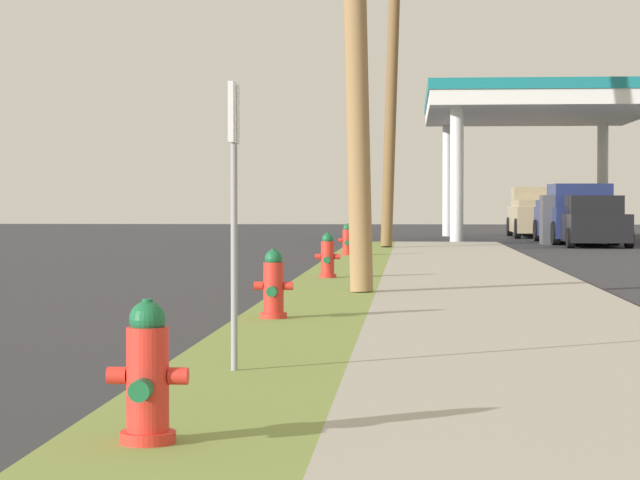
{
  "coord_description": "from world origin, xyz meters",
  "views": [
    {
      "loc": [
        1.88,
        -1.38,
        1.36
      ],
      "look_at": [
        0.8,
        14.14,
        0.91
      ],
      "focal_mm": 73.13,
      "sensor_mm": 36.0,
      "label": 1
    }
  ],
  "objects": [
    {
      "name": "utility_pole_background",
      "position": [
        1.36,
        35.31,
        5.35
      ],
      "size": [
        0.72,
        2.09,
        10.3
      ],
      "color": "brown",
      "rests_on": "grass_verge"
    },
    {
      "name": "street_sign_post",
      "position": [
        0.58,
        8.14,
        1.63
      ],
      "size": [
        0.05,
        0.36,
        2.12
      ],
      "color": "gray",
      "rests_on": "grass_verge"
    },
    {
      "name": "fire_hydrant_second",
      "position": [
        0.41,
        12.48,
        0.45
      ],
      "size": [
        0.42,
        0.38,
        0.74
      ],
      "color": "red",
      "rests_on": "grass_verge"
    },
    {
      "name": "fire_hydrant_fourth",
      "position": [
        0.38,
        29.31,
        0.45
      ],
      "size": [
        0.42,
        0.37,
        0.74
      ],
      "color": "red",
      "rests_on": "grass_verge"
    },
    {
      "name": "fire_hydrant_nearest",
      "position": [
        0.53,
        5.22,
        0.45
      ],
      "size": [
        0.42,
        0.37,
        0.74
      ],
      "color": "red",
      "rests_on": "grass_verge"
    },
    {
      "name": "car_black_by_near_pump",
      "position": [
        7.49,
        39.39,
        0.72
      ],
      "size": [
        1.94,
        4.5,
        1.57
      ],
      "color": "black",
      "rests_on": "ground"
    },
    {
      "name": "truck_tan_on_apron",
      "position": [
        6.85,
        50.1,
        0.91
      ],
      "size": [
        2.15,
        5.41,
        1.97
      ],
      "color": "tan",
      "rests_on": "ground"
    },
    {
      "name": "truck_navy_at_forecourt",
      "position": [
        7.36,
        42.61,
        0.91
      ],
      "size": [
        2.31,
        5.47,
        1.97
      ],
      "color": "navy",
      "rests_on": "ground"
    },
    {
      "name": "fire_hydrant_third",
      "position": [
        0.51,
        20.04,
        0.45
      ],
      "size": [
        0.42,
        0.37,
        0.74
      ],
      "color": "red",
      "rests_on": "grass_verge"
    }
  ]
}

